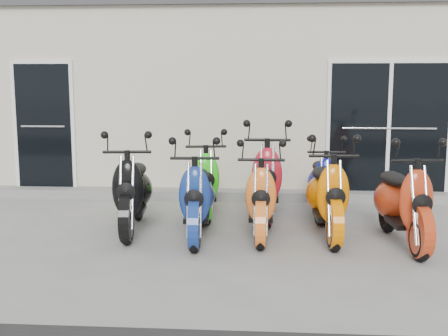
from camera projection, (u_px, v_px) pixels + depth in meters
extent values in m
plane|color=gray|center=(221.00, 231.00, 7.44)|extent=(80.00, 80.00, 0.00)
cube|color=beige|center=(238.00, 98.00, 12.32)|extent=(14.00, 6.00, 3.20)
cube|color=#3F3F42|center=(239.00, 19.00, 12.06)|extent=(14.20, 6.20, 0.16)
cube|color=gray|center=(230.00, 195.00, 9.42)|extent=(14.00, 0.40, 0.15)
cube|color=black|center=(44.00, 123.00, 9.60)|extent=(1.07, 0.08, 2.22)
cube|color=black|center=(388.00, 124.00, 9.20)|extent=(2.02, 0.08, 2.22)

